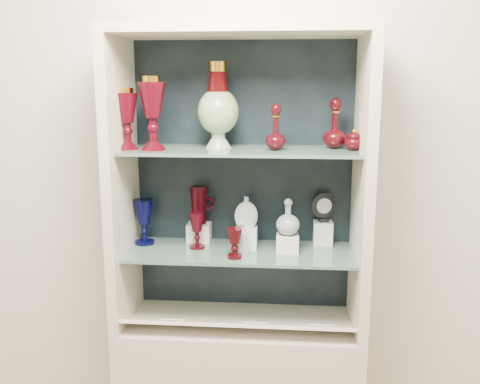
# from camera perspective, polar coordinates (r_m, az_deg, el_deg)

# --- Properties ---
(wall_back) EXTENTS (3.50, 0.02, 2.80)m
(wall_back) POSITION_cam_1_polar(r_m,az_deg,el_deg) (2.33, 0.46, 3.50)
(wall_back) COLOR silver
(wall_back) RESTS_ON ground
(cabinet_back_panel) EXTENTS (0.98, 0.02, 1.15)m
(cabinet_back_panel) POSITION_cam_1_polar(r_m,az_deg,el_deg) (2.31, 0.40, 1.55)
(cabinet_back_panel) COLOR black
(cabinet_back_panel) RESTS_ON cabinet_base
(cabinet_side_left) EXTENTS (0.04, 0.40, 1.15)m
(cabinet_side_left) POSITION_cam_1_polar(r_m,az_deg,el_deg) (2.21, -12.47, 0.85)
(cabinet_side_left) COLOR beige
(cabinet_side_left) RESTS_ON cabinet_base
(cabinet_side_right) EXTENTS (0.04, 0.40, 1.15)m
(cabinet_side_right) POSITION_cam_1_polar(r_m,az_deg,el_deg) (2.14, 12.93, 0.44)
(cabinet_side_right) COLOR beige
(cabinet_side_right) RESTS_ON cabinet_base
(cabinet_top_cap) EXTENTS (1.00, 0.40, 0.04)m
(cabinet_top_cap) POSITION_cam_1_polar(r_m,az_deg,el_deg) (2.09, 0.00, 16.87)
(cabinet_top_cap) COLOR beige
(cabinet_top_cap) RESTS_ON cabinet_side_left
(shelf_lower) EXTENTS (0.92, 0.34, 0.01)m
(shelf_lower) POSITION_cam_1_polar(r_m,az_deg,el_deg) (2.21, 0.04, -6.40)
(shelf_lower) COLOR slate
(shelf_lower) RESTS_ON cabinet_side_left
(shelf_upper) EXTENTS (0.92, 0.34, 0.01)m
(shelf_upper) POSITION_cam_1_polar(r_m,az_deg,el_deg) (2.12, 0.05, 4.45)
(shelf_upper) COLOR slate
(shelf_upper) RESTS_ON cabinet_side_left
(label_ledge) EXTENTS (0.92, 0.17, 0.09)m
(label_ledge) POSITION_cam_1_polar(r_m,az_deg,el_deg) (2.19, -0.25, -14.04)
(label_ledge) COLOR beige
(label_ledge) RESTS_ON cabinet_base
(label_card_0) EXTENTS (0.10, 0.06, 0.03)m
(label_card_0) POSITION_cam_1_polar(r_m,az_deg,el_deg) (2.18, 1.71, -13.75)
(label_card_0) COLOR white
(label_card_0) RESTS_ON label_ledge
(label_card_1) EXTENTS (0.10, 0.06, 0.03)m
(label_card_1) POSITION_cam_1_polar(r_m,az_deg,el_deg) (2.22, -7.05, -13.35)
(label_card_1) COLOR white
(label_card_1) RESTS_ON label_ledge
(label_card_2) EXTENTS (0.10, 0.06, 0.03)m
(label_card_2) POSITION_cam_1_polar(r_m,az_deg,el_deg) (2.18, 8.59, -13.85)
(label_card_2) COLOR white
(label_card_2) RESTS_ON label_ledge
(pedestal_lamp_left) EXTENTS (0.12, 0.12, 0.24)m
(pedestal_lamp_left) POSITION_cam_1_polar(r_m,az_deg,el_deg) (2.15, -11.95, 7.65)
(pedestal_lamp_left) COLOR #43020D
(pedestal_lamp_left) RESTS_ON shelf_upper
(pedestal_lamp_right) EXTENTS (0.13, 0.13, 0.28)m
(pedestal_lamp_right) POSITION_cam_1_polar(r_m,az_deg,el_deg) (2.11, -9.32, 8.28)
(pedestal_lamp_right) COLOR #43020D
(pedestal_lamp_right) RESTS_ON shelf_upper
(enamel_urn) EXTENTS (0.20, 0.20, 0.34)m
(enamel_urn) POSITION_cam_1_polar(r_m,az_deg,el_deg) (2.14, -2.35, 9.21)
(enamel_urn) COLOR #12492D
(enamel_urn) RESTS_ON shelf_upper
(ruby_decanter_a) EXTENTS (0.09, 0.09, 0.20)m
(ruby_decanter_a) POSITION_cam_1_polar(r_m,az_deg,el_deg) (2.08, 3.84, 7.24)
(ruby_decanter_a) COLOR #40070C
(ruby_decanter_a) RESTS_ON shelf_upper
(ruby_decanter_b) EXTENTS (0.11, 0.11, 0.21)m
(ruby_decanter_b) POSITION_cam_1_polar(r_m,az_deg,el_deg) (2.16, 10.10, 7.41)
(ruby_decanter_b) COLOR #40070C
(ruby_decanter_b) RESTS_ON shelf_upper
(lidded_bowl) EXTENTS (0.09, 0.09, 0.09)m
(lidded_bowl) POSITION_cam_1_polar(r_m,az_deg,el_deg) (2.12, 12.04, 5.52)
(lidded_bowl) COLOR #40070C
(lidded_bowl) RESTS_ON shelf_upper
(cobalt_goblet) EXTENTS (0.10, 0.10, 0.19)m
(cobalt_goblet) POSITION_cam_1_polar(r_m,az_deg,el_deg) (2.31, -10.20, -3.15)
(cobalt_goblet) COLOR #060839
(cobalt_goblet) RESTS_ON shelf_lower
(ruby_goblet_tall) EXTENTS (0.07, 0.07, 0.15)m
(ruby_goblet_tall) POSITION_cam_1_polar(r_m,az_deg,el_deg) (2.23, -4.62, -4.08)
(ruby_goblet_tall) COLOR #43020D
(ruby_goblet_tall) RESTS_ON shelf_lower
(ruby_goblet_small) EXTENTS (0.06, 0.06, 0.12)m
(ruby_goblet_small) POSITION_cam_1_polar(r_m,az_deg,el_deg) (2.10, -0.58, -5.51)
(ruby_goblet_small) COLOR #40070C
(ruby_goblet_small) RESTS_ON shelf_lower
(riser_ruby_pitcher) EXTENTS (0.10, 0.10, 0.08)m
(riser_ruby_pitcher) POSITION_cam_1_polar(r_m,az_deg,el_deg) (2.34, -4.35, -4.28)
(riser_ruby_pitcher) COLOR silver
(riser_ruby_pitcher) RESTS_ON shelf_lower
(ruby_pitcher) EXTENTS (0.12, 0.08, 0.16)m
(ruby_pitcher) POSITION_cam_1_polar(r_m,az_deg,el_deg) (2.31, -4.40, -1.39)
(ruby_pitcher) COLOR #43020D
(ruby_pitcher) RESTS_ON riser_ruby_pitcher
(clear_square_bottle) EXTENTS (0.06, 0.06, 0.14)m
(clear_square_bottle) POSITION_cam_1_polar(r_m,az_deg,el_deg) (2.15, 0.20, -4.86)
(clear_square_bottle) COLOR #8D9BA6
(clear_square_bottle) RESTS_ON shelf_lower
(riser_flat_flask) EXTENTS (0.09, 0.09, 0.09)m
(riser_flat_flask) POSITION_cam_1_polar(r_m,az_deg,el_deg) (2.23, 0.66, -4.91)
(riser_flat_flask) COLOR silver
(riser_flat_flask) RESTS_ON shelf_lower
(flat_flask) EXTENTS (0.10, 0.05, 0.13)m
(flat_flask) POSITION_cam_1_polar(r_m,az_deg,el_deg) (2.20, 0.66, -2.11)
(flat_flask) COLOR #ADBAC1
(flat_flask) RESTS_ON riser_flat_flask
(riser_clear_round_decanter) EXTENTS (0.09, 0.09, 0.07)m
(riser_clear_round_decanter) POSITION_cam_1_polar(r_m,az_deg,el_deg) (2.20, 5.08, -5.47)
(riser_clear_round_decanter) COLOR silver
(riser_clear_round_decanter) RESTS_ON shelf_lower
(clear_round_decanter) EXTENTS (0.13, 0.13, 0.14)m
(clear_round_decanter) POSITION_cam_1_polar(r_m,az_deg,el_deg) (2.17, 5.14, -2.75)
(clear_round_decanter) COLOR #8D9BA6
(clear_round_decanter) RESTS_ON riser_clear_round_decanter
(riser_cameo_medallion) EXTENTS (0.08, 0.08, 0.10)m
(riser_cameo_medallion) POSITION_cam_1_polar(r_m,az_deg,el_deg) (2.30, 8.82, -4.36)
(riser_cameo_medallion) COLOR silver
(riser_cameo_medallion) RESTS_ON shelf_lower
(cameo_medallion) EXTENTS (0.12, 0.07, 0.13)m
(cameo_medallion) POSITION_cam_1_polar(r_m,az_deg,el_deg) (2.27, 8.91, -1.58)
(cameo_medallion) COLOR black
(cameo_medallion) RESTS_ON riser_cameo_medallion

